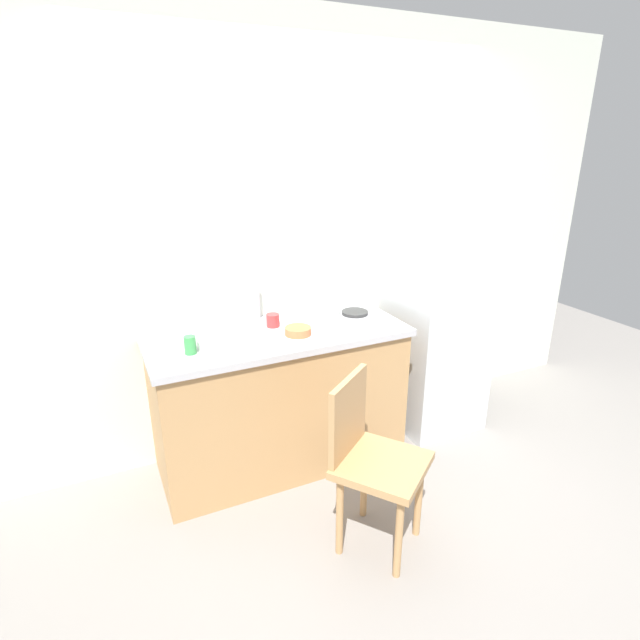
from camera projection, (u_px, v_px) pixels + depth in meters
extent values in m
plane|color=gray|center=(375.00, 508.00, 2.79)|extent=(8.00, 8.00, 0.00)
cube|color=silver|center=(301.00, 241.00, 3.18)|extent=(4.80, 0.10, 2.65)
cube|color=tan|center=(280.00, 401.00, 3.07)|extent=(1.47, 0.60, 0.84)
cube|color=#B7B7BC|center=(278.00, 335.00, 2.92)|extent=(1.51, 0.64, 0.04)
cylinder|color=#B7B7BC|center=(258.00, 302.00, 3.07)|extent=(0.02, 0.02, 0.23)
cube|color=silver|center=(435.00, 327.00, 3.44)|extent=(0.56, 0.58, 1.44)
cylinder|color=tan|center=(399.00, 537.00, 2.28)|extent=(0.04, 0.04, 0.45)
cylinder|color=tan|center=(419.00, 498.00, 2.53)|extent=(0.04, 0.04, 0.45)
cylinder|color=tan|center=(340.00, 516.00, 2.41)|extent=(0.04, 0.04, 0.45)
cylinder|color=tan|center=(364.00, 480.00, 2.66)|extent=(0.04, 0.04, 0.45)
cube|color=tan|center=(382.00, 465.00, 2.39)|extent=(0.56, 0.56, 0.04)
cube|color=tan|center=(348.00, 415.00, 2.39)|extent=(0.31, 0.24, 0.40)
cube|color=white|center=(222.00, 338.00, 2.75)|extent=(0.28, 0.20, 0.05)
cylinder|color=#C67042|center=(298.00, 331.00, 2.86)|extent=(0.15, 0.15, 0.04)
cylinder|color=#2D2D2D|center=(355.00, 313.00, 3.20)|extent=(0.17, 0.17, 0.02)
cylinder|color=green|center=(190.00, 345.00, 2.60)|extent=(0.06, 0.06, 0.10)
cylinder|color=red|center=(273.00, 320.00, 2.98)|extent=(0.08, 0.08, 0.08)
cylinder|color=white|center=(334.00, 308.00, 3.15)|extent=(0.07, 0.07, 0.11)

